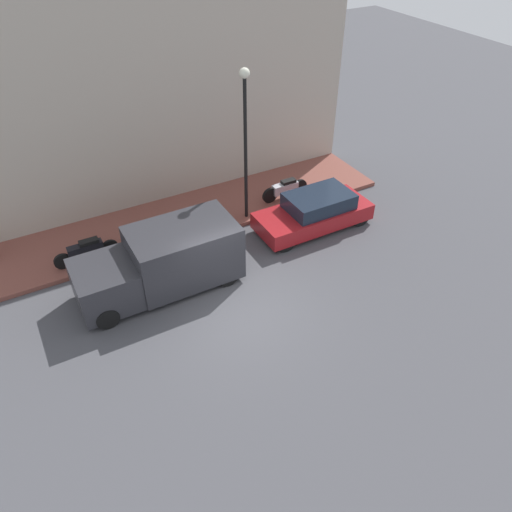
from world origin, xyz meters
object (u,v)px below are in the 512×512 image
Objects in this scene: parked_car at (315,212)px; delivery_van at (161,262)px; motorcycle_black at (86,250)px; motorcycle_red at (203,218)px; scooter_silver at (285,188)px; streetlamp at (245,127)px.

delivery_van is at bearing 94.72° from parked_car.
delivery_van reaches higher than motorcycle_black.
motorcycle_red is at bearing 65.92° from parked_car.
delivery_van is 2.88m from motorcycle_black.
motorcycle_red reaches higher than motorcycle_black.
parked_car is 1.99m from scooter_silver.
parked_car is at bearing -102.78° from motorcycle_black.
motorcycle_black is at bearing 91.81° from scooter_silver.
motorcycle_red is at bearing 88.70° from streetlamp.
motorcycle_red is (-0.12, -4.07, 0.01)m from motorcycle_black.
streetlamp is (1.59, 1.92, 3.00)m from parked_car.
delivery_van is 2.51× the size of scooter_silver.
scooter_silver is at bearing 0.03° from parked_car.
streetlamp is (-0.04, -1.72, 3.04)m from motorcycle_red.
motorcycle_black is (2.24, 1.77, -0.41)m from delivery_van.
motorcycle_black is 7.71m from scooter_silver.
streetlamp reaches higher than scooter_silver.
streetlamp reaches higher than motorcycle_black.
parked_car is at bearing -114.08° from motorcycle_red.
delivery_van is at bearing 112.69° from scooter_silver.
parked_car reaches higher than scooter_silver.
scooter_silver is (2.48, -5.94, -0.42)m from delivery_van.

